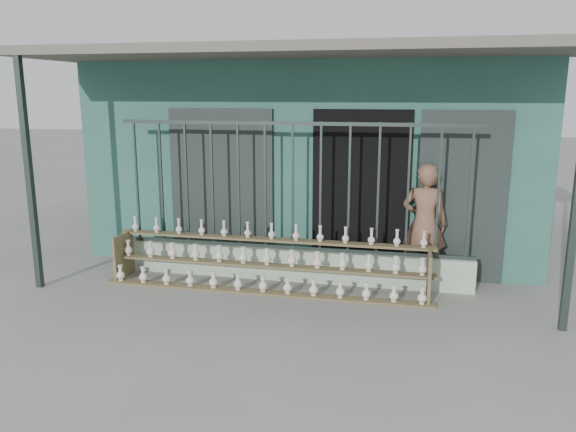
# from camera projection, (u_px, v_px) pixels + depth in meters

# --- Properties ---
(ground) EXTENTS (60.00, 60.00, 0.00)m
(ground) POSITION_uv_depth(u_px,v_px,m) (270.00, 313.00, 6.82)
(ground) COLOR slate
(workshop_building) EXTENTS (7.40, 6.60, 3.21)m
(workshop_building) POSITION_uv_depth(u_px,v_px,m) (325.00, 147.00, 10.50)
(workshop_building) COLOR #2A594D
(workshop_building) RESTS_ON ground
(parapet_wall) EXTENTS (5.00, 0.20, 0.45)m
(parapet_wall) POSITION_uv_depth(u_px,v_px,m) (293.00, 264.00, 8.01)
(parapet_wall) COLOR #A7C0A5
(parapet_wall) RESTS_ON ground
(security_fence) EXTENTS (5.00, 0.04, 1.80)m
(security_fence) POSITION_uv_depth(u_px,v_px,m) (293.00, 187.00, 7.77)
(security_fence) COLOR #283330
(security_fence) RESTS_ON parapet_wall
(shelf_rack) EXTENTS (4.50, 0.68, 0.85)m
(shelf_rack) POSITION_uv_depth(u_px,v_px,m) (267.00, 262.00, 7.65)
(shelf_rack) COLOR brown
(shelf_rack) RESTS_ON ground
(elderly_woman) EXTENTS (0.66, 0.47, 1.69)m
(elderly_woman) POSITION_uv_depth(u_px,v_px,m) (424.00, 224.00, 7.79)
(elderly_woman) COLOR brown
(elderly_woman) RESTS_ON ground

